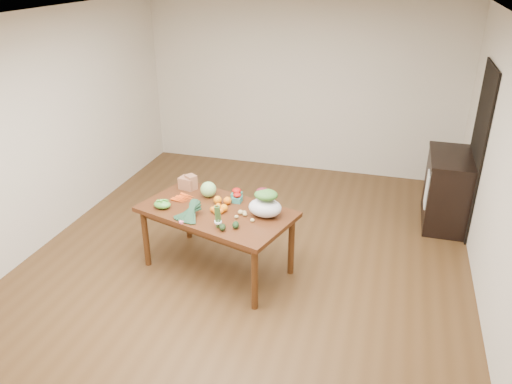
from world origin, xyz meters
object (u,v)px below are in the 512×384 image
(paper_bag, at_px, (187,182))
(salad_bag, at_px, (265,204))
(cabbage, at_px, (208,189))
(mandarin_cluster, at_px, (218,207))
(asparagus_bundle, at_px, (218,217))
(cabinet, at_px, (446,189))
(kale_bunch, at_px, (187,212))
(dining_table, at_px, (217,240))

(paper_bag, relative_size, salad_bag, 0.69)
(cabbage, bearing_deg, paper_bag, 157.17)
(mandarin_cluster, bearing_deg, salad_bag, 3.84)
(cabbage, height_order, asparagus_bundle, asparagus_bundle)
(cabinet, xyz_separation_m, asparagus_bundle, (-2.33, -2.24, 0.40))
(cabbage, distance_m, kale_bunch, 0.56)
(mandarin_cluster, bearing_deg, kale_bunch, -134.07)
(dining_table, bearing_deg, asparagus_bundle, -50.19)
(mandarin_cluster, bearing_deg, paper_bag, 140.96)
(kale_bunch, relative_size, asparagus_bundle, 1.60)
(paper_bag, xyz_separation_m, asparagus_bundle, (0.66, -0.77, 0.04))
(cabbage, bearing_deg, salad_bag, -20.36)
(mandarin_cluster, distance_m, salad_bag, 0.52)
(asparagus_bundle, bearing_deg, mandarin_cluster, 126.40)
(paper_bag, bearing_deg, asparagus_bundle, -49.46)
(salad_bag, bearing_deg, kale_bunch, -159.06)
(dining_table, height_order, cabinet, cabinet)
(cabbage, xyz_separation_m, salad_bag, (0.74, -0.27, 0.05))
(cabinet, relative_size, salad_bag, 2.91)
(mandarin_cluster, relative_size, kale_bunch, 0.45)
(mandarin_cluster, xyz_separation_m, kale_bunch, (-0.25, -0.25, 0.03))
(cabbage, bearing_deg, dining_table, -55.38)
(mandarin_cluster, distance_m, asparagus_bundle, 0.36)
(kale_bunch, bearing_deg, asparagus_bundle, 4.27)
(paper_bag, distance_m, mandarin_cluster, 0.70)
(dining_table, relative_size, kale_bunch, 4.05)
(dining_table, relative_size, asparagus_bundle, 6.48)
(salad_bag, bearing_deg, paper_bag, 158.90)
(cabinet, bearing_deg, salad_bag, -136.14)
(mandarin_cluster, height_order, asparagus_bundle, asparagus_bundle)
(dining_table, distance_m, mandarin_cluster, 0.43)
(dining_table, distance_m, kale_bunch, 0.57)
(mandarin_cluster, relative_size, salad_bag, 0.51)
(asparagus_bundle, bearing_deg, kale_bunch, -175.73)
(paper_bag, height_order, asparagus_bundle, asparagus_bundle)
(dining_table, distance_m, cabbage, 0.58)
(paper_bag, height_order, kale_bunch, paper_bag)
(cabbage, height_order, kale_bunch, cabbage)
(salad_bag, bearing_deg, mandarin_cluster, -176.16)
(paper_bag, bearing_deg, dining_table, -39.26)
(dining_table, height_order, kale_bunch, kale_bunch)
(cabinet, relative_size, paper_bag, 4.21)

